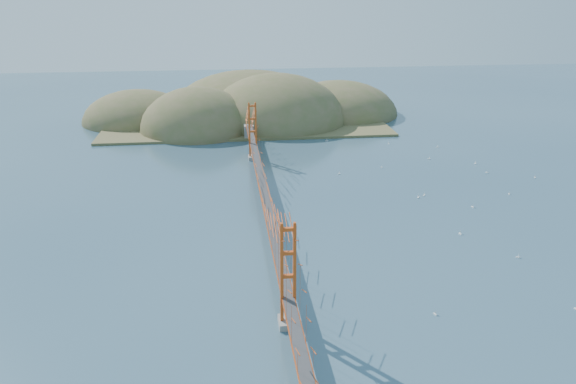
{
  "coord_description": "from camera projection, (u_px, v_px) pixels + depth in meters",
  "views": [
    {
      "loc": [
        -5.98,
        -79.97,
        33.58
      ],
      "look_at": [
        3.57,
        0.0,
        3.7
      ],
      "focal_mm": 35.0,
      "sensor_mm": 36.0,
      "label": 1
    }
  ],
  "objects": [
    {
      "name": "sailboat_0",
      "position": [
        460.0,
        233.0,
        80.25
      ],
      "size": [
        0.53,
        0.59,
        0.67
      ],
      "color": "white",
      "rests_on": "ground"
    },
    {
      "name": "sailboat_7",
      "position": [
        429.0,
        159.0,
        114.63
      ],
      "size": [
        0.53,
        0.44,
        0.61
      ],
      "color": "white",
      "rests_on": "ground"
    },
    {
      "name": "sailboat_17",
      "position": [
        438.0,
        147.0,
        122.95
      ],
      "size": [
        0.55,
        0.48,
        0.62
      ],
      "color": "white",
      "rests_on": "ground"
    },
    {
      "name": "sailboat_1",
      "position": [
        473.0,
        206.0,
        89.89
      ],
      "size": [
        0.57,
        0.6,
        0.67
      ],
      "color": "white",
      "rests_on": "ground"
    },
    {
      "name": "sailboat_8",
      "position": [
        475.0,
        163.0,
        111.57
      ],
      "size": [
        0.6,
        0.6,
        0.68
      ],
      "color": "white",
      "rests_on": "ground"
    },
    {
      "name": "sailboat_2",
      "position": [
        518.0,
        257.0,
        73.32
      ],
      "size": [
        0.54,
        0.54,
        0.61
      ],
      "color": "white",
      "rests_on": "ground"
    },
    {
      "name": "bridge",
      "position": [
        264.0,
        172.0,
        84.53
      ],
      "size": [
        2.2,
        94.4,
        12.0
      ],
      "color": "gray",
      "rests_on": "ground"
    },
    {
      "name": "ground",
      "position": [
        265.0,
        215.0,
        86.79
      ],
      "size": [
        320.0,
        320.0,
        0.0
      ],
      "primitive_type": "plane",
      "color": "#335266",
      "rests_on": "ground"
    },
    {
      "name": "sailboat_16",
      "position": [
        382.0,
        167.0,
        109.39
      ],
      "size": [
        0.54,
        0.54,
        0.58
      ],
      "color": "white",
      "rests_on": "ground"
    },
    {
      "name": "sailboat_15",
      "position": [
        389.0,
        143.0,
        125.65
      ],
      "size": [
        0.47,
        0.52,
        0.58
      ],
      "color": "white",
      "rests_on": "ground"
    },
    {
      "name": "sailboat_4",
      "position": [
        418.0,
        197.0,
        93.85
      ],
      "size": [
        0.65,
        0.65,
        0.69
      ],
      "color": "white",
      "rests_on": "ground"
    },
    {
      "name": "sailboat_5",
      "position": [
        509.0,
        194.0,
        95.41
      ],
      "size": [
        0.48,
        0.52,
        0.58
      ],
      "color": "white",
      "rests_on": "ground"
    },
    {
      "name": "sailboat_9",
      "position": [
        535.0,
        177.0,
        103.46
      ],
      "size": [
        0.59,
        0.59,
        0.61
      ],
      "color": "white",
      "rests_on": "ground"
    },
    {
      "name": "sailboat_10",
      "position": [
        435.0,
        314.0,
        60.66
      ],
      "size": [
        0.49,
        0.51,
        0.58
      ],
      "color": "white",
      "rests_on": "ground"
    },
    {
      "name": "sailboat_14",
      "position": [
        424.0,
        195.0,
        94.85
      ],
      "size": [
        0.64,
        0.64,
        0.67
      ],
      "color": "white",
      "rests_on": "ground"
    },
    {
      "name": "far_headlands",
      "position": [
        253.0,
        117.0,
        150.83
      ],
      "size": [
        84.0,
        58.0,
        25.0
      ],
      "color": "brown",
      "rests_on": "ground"
    },
    {
      "name": "sailboat_3",
      "position": [
        339.0,
        174.0,
        105.52
      ],
      "size": [
        0.56,
        0.56,
        0.61
      ],
      "color": "white",
      "rests_on": "ground"
    },
    {
      "name": "sailboat_11",
      "position": [
        487.0,
        172.0,
        106.33
      ],
      "size": [
        0.66,
        0.66,
        0.69
      ],
      "color": "white",
      "rests_on": "ground"
    },
    {
      "name": "sailboat_12",
      "position": [
        327.0,
        140.0,
        127.79
      ],
      "size": [
        0.64,
        0.55,
        0.74
      ],
      "color": "white",
      "rests_on": "ground"
    }
  ]
}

